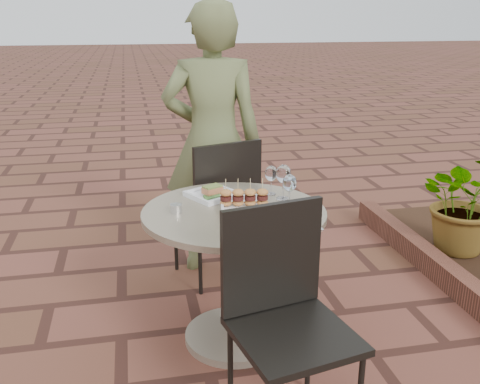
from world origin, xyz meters
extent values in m
plane|color=brown|center=(0.00, 0.00, 0.00)|extent=(60.00, 60.00, 0.00)
cylinder|color=gray|center=(0.17, 0.28, 0.02)|extent=(0.52, 0.52, 0.04)
cylinder|color=gray|center=(0.17, 0.28, 0.35)|extent=(0.08, 0.08, 0.70)
cylinder|color=tan|center=(0.17, 0.28, 0.71)|extent=(0.90, 0.90, 0.03)
cube|color=black|center=(0.19, 1.04, 0.45)|extent=(0.55, 0.55, 0.03)
cube|color=black|center=(0.25, 0.85, 0.70)|extent=(0.43, 0.16, 0.46)
cylinder|color=black|center=(0.31, 1.27, 0.22)|extent=(0.02, 0.02, 0.44)
cylinder|color=black|center=(-0.05, 1.16, 0.22)|extent=(0.02, 0.02, 0.44)
cylinder|color=black|center=(0.42, 0.91, 0.22)|extent=(0.02, 0.02, 0.44)
cylinder|color=black|center=(0.06, 0.80, 0.22)|extent=(0.02, 0.02, 0.44)
cube|color=black|center=(0.27, -0.40, 0.45)|extent=(0.52, 0.52, 0.03)
cube|color=black|center=(0.23, -0.21, 0.70)|extent=(0.44, 0.12, 0.46)
cylinder|color=black|center=(0.05, -0.26, 0.22)|extent=(0.02, 0.02, 0.44)
cylinder|color=black|center=(0.42, -0.18, 0.22)|extent=(0.02, 0.02, 0.44)
imported|color=#565E33|center=(0.21, 1.17, 0.87)|extent=(0.69, 0.51, 1.73)
cube|color=white|center=(0.10, 0.50, 0.74)|extent=(0.30, 0.30, 0.01)
cube|color=#C06D44|center=(0.10, 0.50, 0.77)|extent=(0.12, 0.10, 0.03)
cube|color=#5E6B30|center=(0.10, 0.50, 0.79)|extent=(0.11, 0.10, 0.01)
cube|color=white|center=(0.23, 0.31, 0.74)|extent=(0.26, 0.26, 0.01)
cube|color=white|center=(0.20, 0.06, 0.74)|extent=(0.29, 0.29, 0.01)
ellipsoid|color=#CF558B|center=(0.16, 0.00, 0.75)|extent=(0.04, 0.03, 0.02)
cylinder|color=white|center=(0.45, 0.28, 0.73)|extent=(0.06, 0.06, 0.00)
cylinder|color=white|center=(0.45, 0.28, 0.77)|extent=(0.01, 0.01, 0.07)
ellipsoid|color=white|center=(0.45, 0.28, 0.85)|extent=(0.07, 0.07, 0.09)
cylinder|color=white|center=(0.45, 0.28, 0.85)|extent=(0.05, 0.05, 0.04)
cylinder|color=white|center=(0.41, 0.48, 0.73)|extent=(0.06, 0.06, 0.00)
cylinder|color=white|center=(0.41, 0.48, 0.77)|extent=(0.01, 0.01, 0.07)
ellipsoid|color=white|center=(0.41, 0.48, 0.84)|extent=(0.07, 0.07, 0.08)
cylinder|color=white|center=(0.45, 0.39, 0.73)|extent=(0.06, 0.06, 0.00)
cylinder|color=white|center=(0.45, 0.39, 0.77)|extent=(0.01, 0.01, 0.08)
ellipsoid|color=white|center=(0.45, 0.39, 0.86)|extent=(0.08, 0.08, 0.10)
cylinder|color=silver|center=(-0.11, 0.30, 0.75)|extent=(0.07, 0.07, 0.04)
cube|color=brown|center=(1.60, 0.30, 0.07)|extent=(0.12, 3.00, 0.15)
imported|color=#33662D|center=(1.93, 0.94, 0.42)|extent=(0.79, 0.73, 0.72)
camera|label=1|loc=(-0.29, -2.12, 1.64)|focal=40.00mm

